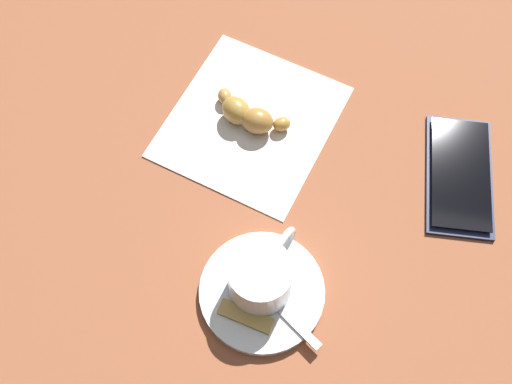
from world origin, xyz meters
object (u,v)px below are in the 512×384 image
(teaspoon, at_px, (263,290))
(croissant, at_px, (248,115))
(espresso_cup, at_px, (262,276))
(saucer, at_px, (262,292))
(cell_phone, at_px, (460,175))
(napkin, at_px, (251,121))
(sugar_packet, at_px, (246,316))

(teaspoon, height_order, croissant, croissant)
(espresso_cup, distance_m, teaspoon, 0.03)
(saucer, height_order, cell_phone, saucer)
(saucer, xyz_separation_m, cell_phone, (-0.18, 0.19, -0.00))
(saucer, bearing_deg, napkin, -165.37)
(teaspoon, distance_m, cell_phone, 0.26)
(saucer, xyz_separation_m, sugar_packet, (0.03, -0.01, 0.01))
(sugar_packet, height_order, croissant, croissant)
(teaspoon, bearing_deg, sugar_packet, -21.07)
(cell_phone, bearing_deg, croissant, -95.23)
(napkin, bearing_deg, saucer, 14.63)
(saucer, relative_size, croissant, 1.32)
(cell_phone, bearing_deg, saucer, -47.31)
(teaspoon, bearing_deg, cell_phone, 132.92)
(espresso_cup, bearing_deg, sugar_packet, -13.98)
(croissant, bearing_deg, saucer, 15.61)
(saucer, xyz_separation_m, croissant, (-0.20, -0.06, 0.01))
(napkin, bearing_deg, croissant, -53.51)
(teaspoon, height_order, cell_phone, teaspoon)
(saucer, xyz_separation_m, espresso_cup, (-0.01, -0.00, 0.03))
(sugar_packet, bearing_deg, saucer, 82.18)
(teaspoon, bearing_deg, croissant, -164.20)
(croissant, bearing_deg, napkin, 126.49)
(espresso_cup, relative_size, cell_phone, 0.59)
(sugar_packet, relative_size, cell_phone, 0.36)
(napkin, height_order, croissant, croissant)
(teaspoon, distance_m, napkin, 0.21)
(napkin, bearing_deg, espresso_cup, 14.55)
(croissant, bearing_deg, cell_phone, 84.77)
(saucer, relative_size, sugar_packet, 2.29)
(saucer, relative_size, espresso_cup, 1.42)
(sugar_packet, distance_m, cell_phone, 0.29)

